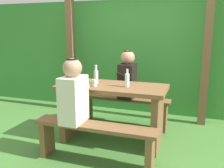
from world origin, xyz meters
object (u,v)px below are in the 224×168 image
Objects in this scene: bottle_left at (96,76)px; bottle_right at (127,80)px; person_black_coat at (127,76)px; drinking_glass at (94,83)px; person_white_shirt at (73,93)px; bench_far at (124,105)px; bench_near at (95,136)px; picnic_table at (112,104)px.

bottle_right is (0.44, -0.06, -0.01)m from bottle_left.
person_black_coat is 2.89× the size of bottle_left.
bottle_left is at bearing 104.68° from drinking_glass.
drinking_glass is at bearing -108.55° from person_black_coat.
person_black_coat is (0.29, 1.18, 0.00)m from person_white_shirt.
bottle_right is (0.21, -0.62, 0.54)m from bench_far.
bench_far is at bearing 90.00° from bench_near.
bottle_right is at bearing -71.34° from bench_far.
drinking_glass is 0.17m from bottle_left.
person_black_coat is 0.64m from bottle_right.
bench_near is at bearing -92.09° from person_black_coat.
bench_near is 1.00× the size of bench_far.
person_black_coat reaches higher than bottle_right.
person_black_coat reaches higher than bench_far.
person_black_coat is 0.63m from bottle_left.
bottle_left is (-0.23, 0.62, 0.55)m from bench_near.
bench_near is 1.95× the size of person_black_coat.
bench_near is 0.53m from person_white_shirt.
bottle_left is (-0.23, -0.56, 0.55)m from bench_far.
bottle_right is (0.40, 0.09, 0.05)m from drinking_glass.
picnic_table is at bearing -90.00° from bench_far.
bottle_left is at bearing 172.33° from picnic_table.
bench_near is at bearing -69.34° from bottle_left.
bottle_left is (-0.23, 0.03, 0.35)m from picnic_table.
picnic_table is at bearing 67.12° from person_white_shirt.
bottle_left is 1.10× the size of bottle_right.
picnic_table is at bearing 31.85° from drinking_glass.
bench_near is 5.62× the size of bottle_left.
person_black_coat reaches higher than drinking_glass.
bottle_left reaches higher than drinking_glass.
bottle_left reaches higher than picnic_table.
person_black_coat is at bearing 105.10° from bottle_right.
person_white_shirt is at bearing 179.24° from bench_near.
bench_far is (0.00, 0.59, -0.20)m from picnic_table.
picnic_table is 0.62m from bench_near.
person_black_coat is at bearing 71.45° from drinking_glass.
bottle_left is (-0.04, 0.15, 0.06)m from drinking_glass.
picnic_table is at bearing 90.00° from bench_near.
person_white_shirt is (-0.25, -0.59, 0.27)m from picnic_table.
person_white_shirt is 1.00× the size of person_black_coat.
person_black_coat is (0.04, 0.59, 0.27)m from picnic_table.
person_black_coat is 3.18× the size of bottle_right.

